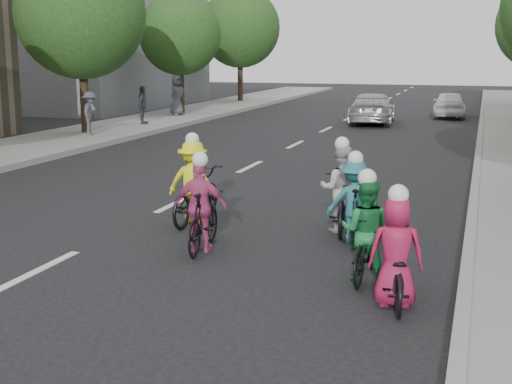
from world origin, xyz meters
The scene contains 19 objects.
ground centered at (0.00, 0.00, 0.00)m, with size 120.00×120.00×0.00m, color black.
sidewalk_left centered at (-8.00, 10.00, 0.07)m, with size 4.00×80.00×0.15m, color gray.
curb_left centered at (-6.05, 10.00, 0.09)m, with size 0.18×80.00×0.18m, color #999993.
curb_right centered at (6.05, 10.00, 0.09)m, with size 0.18×80.00×0.18m, color #999993.
bldg_sw centered at (-16.00, 28.00, 4.00)m, with size 10.00×14.00×8.00m, color slate.
tree_l_3 centered at (-8.20, 15.00, 4.52)m, with size 4.80×4.80×6.93m.
tree_l_4 centered at (-8.20, 24.00, 3.96)m, with size 4.00×4.00×5.97m.
tree_l_5 centered at (-8.20, 33.00, 4.52)m, with size 4.80×4.80×6.93m.
cyclist_0 centered at (3.81, 3.70, 0.61)m, with size 0.92×1.93×1.72m.
cyclist_1 centered at (1.04, 3.50, 0.63)m, with size 1.03×1.97×1.72m.
cyclist_2 centered at (1.92, 1.73, 0.60)m, with size 0.90×1.70×1.64m.
cyclist_3 centered at (4.17, 3.00, 0.61)m, with size 0.99×1.66×1.58m.
cyclist_4 centered at (5.20, 0.19, 0.54)m, with size 0.83×1.69×1.58m.
cyclist_5 centered at (4.68, 1.02, 0.61)m, with size 0.73×1.59×1.61m.
follow_car_lead centered at (1.41, 23.05, 0.67)m, with size 1.88×4.62×1.34m, color #B9B9BE.
follow_car_trail centered at (4.52, 27.04, 0.63)m, with size 1.50×3.73×1.27m, color white.
spectator_0 centered at (-7.53, 14.25, 0.94)m, with size 1.03×0.59×1.59m, color #504E5B.
spectator_1 centered at (-7.49, 18.38, 0.95)m, with size 0.94×0.39×1.60m, color #454650.
spectator_2 centered at (-7.79, 22.57, 1.09)m, with size 0.92×0.60×1.89m, color #494955.
Camera 1 is at (6.16, -8.66, 3.21)m, focal length 50.00 mm.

